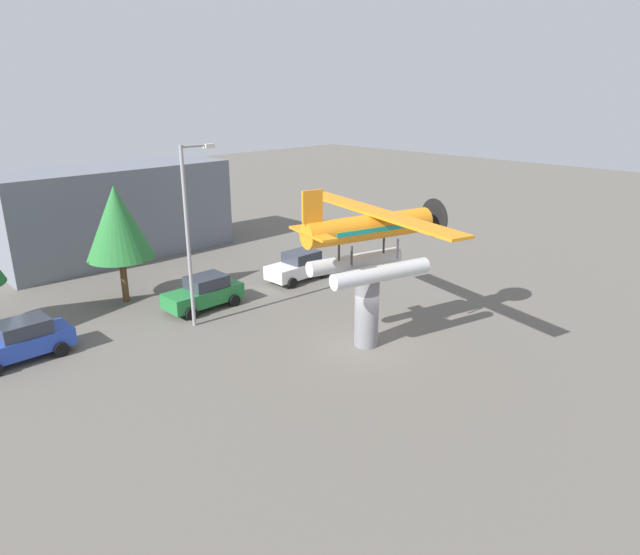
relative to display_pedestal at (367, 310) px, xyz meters
The scene contains 9 objects.
ground_plane 1.70m from the display_pedestal, ahead, with size 140.00×140.00×0.00m, color #605B54.
display_pedestal is the anchor object (origin of this frame).
floatplane_monument 3.37m from the display_pedestal, 14.35° to the right, with size 7.18×10.35×4.00m.
car_near_blue 15.13m from the display_pedestal, 140.81° to the left, with size 4.20×2.02×1.76m.
car_mid_green 9.52m from the display_pedestal, 106.43° to the left, with size 4.20×2.02×1.76m.
car_far_white 9.95m from the display_pedestal, 65.23° to the left, with size 4.20×2.02×1.76m.
streetlight_primary 9.21m from the display_pedestal, 119.40° to the left, with size 1.84×0.28×8.81m.
storefront_building 22.08m from the display_pedestal, 93.27° to the left, with size 15.47×5.81×6.24m, color slate.
tree_east 14.28m from the display_pedestal, 111.98° to the left, with size 3.54×3.54×6.45m.
Camera 1 is at (-17.98, -15.19, 11.19)m, focal length 31.40 mm.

